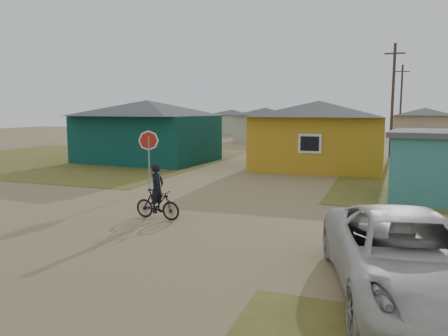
{
  "coord_description": "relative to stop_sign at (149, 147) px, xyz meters",
  "views": [
    {
      "loc": [
        6.12,
        -11.58,
        3.38
      ],
      "look_at": [
        0.73,
        3.0,
        1.3
      ],
      "focal_mm": 35.0,
      "sensor_mm": 36.0,
      "label": 1
    }
  ],
  "objects": [
    {
      "name": "stop_sign",
      "position": [
        0.0,
        0.0,
        0.0
      ],
      "size": [
        0.82,
        0.22,
        2.54
      ],
      "color": "gray",
      "rests_on": "ground"
    },
    {
      "name": "utility_pole_far",
      "position": [
        10.48,
        33.88,
        2.27
      ],
      "size": [
        1.4,
        0.2,
        8.0
      ],
      "color": "#443328",
      "rests_on": "ground"
    },
    {
      "name": "house_pale_north",
      "position": [
        -11.02,
        41.88,
        -0.11
      ],
      "size": [
        6.28,
        5.81,
        3.4
      ],
      "color": "#A5B39A",
      "rests_on": "ground"
    },
    {
      "name": "house_yellow",
      "position": [
        5.48,
        9.88,
        0.14
      ],
      "size": [
        7.72,
        6.76,
        3.9
      ],
      "color": "#BB8C1C",
      "rests_on": "ground"
    },
    {
      "name": "cyclist",
      "position": [
        2.57,
        -3.98,
        -1.23
      ],
      "size": [
        1.57,
        0.58,
        1.75
      ],
      "color": "black",
      "rests_on": "ground"
    },
    {
      "name": "utility_pole_near",
      "position": [
        9.48,
        17.88,
        2.27
      ],
      "size": [
        1.4,
        0.2,
        8.0
      ],
      "color": "#443328",
      "rests_on": "ground"
    },
    {
      "name": "vehicle",
      "position": [
        9.59,
        -7.48,
        -1.1
      ],
      "size": [
        3.72,
        5.93,
        1.53
      ],
      "primitive_type": "imported",
      "rotation": [
        0.0,
        0.0,
        0.23
      ],
      "color": "beige",
      "rests_on": "ground"
    },
    {
      "name": "house_pale_west",
      "position": [
        -3.02,
        29.88,
        -0.01
      ],
      "size": [
        7.04,
        6.15,
        3.6
      ],
      "color": "#A5B39A",
      "rests_on": "ground"
    },
    {
      "name": "house_beige_east",
      "position": [
        12.98,
        35.88,
        -0.01
      ],
      "size": [
        6.95,
        6.05,
        3.6
      ],
      "color": "tan",
      "rests_on": "ground"
    },
    {
      "name": "ground",
      "position": [
        2.98,
        -4.12,
        -1.86
      ],
      "size": [
        120.0,
        120.0,
        0.0
      ],
      "primitive_type": "plane",
      "color": "#8F7B52"
    },
    {
      "name": "grass_nw",
      "position": [
        -11.02,
        8.88,
        -1.86
      ],
      "size": [
        20.0,
        18.0,
        0.0
      ],
      "primitive_type": "cube",
      "color": "olive",
      "rests_on": "ground"
    },
    {
      "name": "house_teal",
      "position": [
        -5.52,
        9.38,
        0.19
      ],
      "size": [
        8.93,
        7.08,
        4.0
      ],
      "color": "#0A3732",
      "rests_on": "ground"
    }
  ]
}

